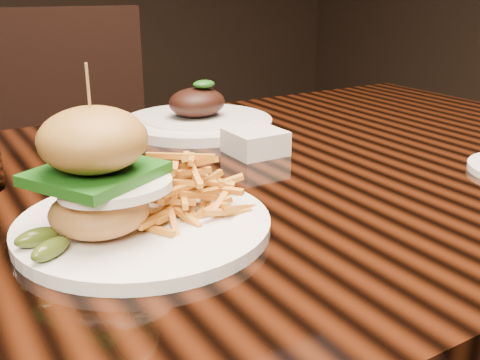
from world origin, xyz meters
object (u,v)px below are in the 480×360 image
burger_plate (137,191)px  far_dish (197,119)px  chair_far (79,157)px  dining_table (213,226)px

burger_plate → far_dish: 0.48m
chair_far → far_dish: bearing=-76.8°
burger_plate → far_dish: burger_plate is taller
burger_plate → chair_far: bearing=62.6°
burger_plate → chair_far: (0.20, 1.01, -0.26)m
dining_table → burger_plate: 0.24m
chair_far → burger_plate: bearing=-95.1°
far_dish → chair_far: chair_far is taller
far_dish → chair_far: (-0.08, 0.62, -0.23)m
far_dish → chair_far: size_ratio=0.31×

